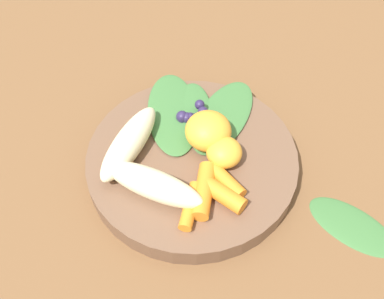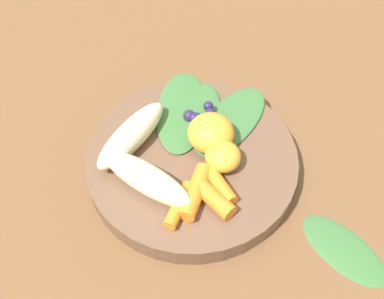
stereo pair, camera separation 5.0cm
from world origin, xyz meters
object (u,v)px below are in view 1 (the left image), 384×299
banana_peeled_right (129,143)px  kale_leaf_stray (353,225)px  bowl (192,162)px  orange_segment_near (208,131)px  banana_peeled_left (154,184)px

banana_peeled_right → kale_leaf_stray: bearing=95.7°
bowl → orange_segment_near: 0.04m
banana_peeled_right → kale_leaf_stray: (-0.26, -0.01, -0.04)m
kale_leaf_stray → orange_segment_near: bearing=-173.4°
banana_peeled_left → banana_peeled_right: (0.05, -0.04, 0.00)m
bowl → kale_leaf_stray: (-0.19, 0.01, -0.01)m
banana_peeled_left → banana_peeled_right: 0.06m
banana_peeled_right → orange_segment_near: 0.09m
bowl → banana_peeled_right: 0.08m
bowl → kale_leaf_stray: bowl is taller
banana_peeled_left → banana_peeled_right: size_ratio=1.00×
kale_leaf_stray → bowl: bearing=-165.6°
banana_peeled_right → orange_segment_near: bearing=123.3°
banana_peeled_right → banana_peeled_left: bearing=53.0°
kale_leaf_stray → banana_peeled_right: bearing=-160.3°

